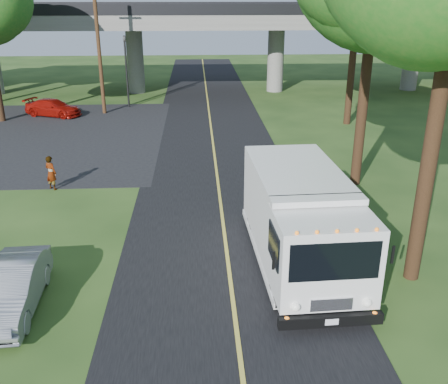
{
  "coord_description": "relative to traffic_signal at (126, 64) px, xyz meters",
  "views": [
    {
      "loc": [
        -0.91,
        -11.79,
        8.03
      ],
      "look_at": [
        -0.01,
        4.27,
        1.6
      ],
      "focal_mm": 40.0,
      "sensor_mm": 36.0,
      "label": 1
    }
  ],
  "objects": [
    {
      "name": "overpass",
      "position": [
        6.0,
        6.0,
        1.36
      ],
      "size": [
        54.0,
        10.0,
        7.3
      ],
      "color": "slate",
      "rests_on": "ground"
    },
    {
      "name": "utility_pole",
      "position": [
        -1.5,
        -2.0,
        1.4
      ],
      "size": [
        1.6,
        0.26,
        9.0
      ],
      "color": "#472D19",
      "rests_on": "ground"
    },
    {
      "name": "red_sedan",
      "position": [
        -4.91,
        -2.66,
        -2.62
      ],
      "size": [
        4.32,
        2.94,
        1.16
      ],
      "primitive_type": "imported",
      "rotation": [
        0.0,
        0.0,
        1.21
      ],
      "color": "#930F09",
      "rests_on": "ground"
    },
    {
      "name": "ground",
      "position": [
        6.0,
        -26.0,
        -3.2
      ],
      "size": [
        120.0,
        120.0,
        0.0
      ],
      "primitive_type": "plane",
      "color": "#233F16",
      "rests_on": "ground"
    },
    {
      "name": "traffic_signal",
      "position": [
        0.0,
        0.0,
        0.0
      ],
      "size": [
        0.18,
        0.22,
        5.2
      ],
      "color": "black",
      "rests_on": "ground"
    },
    {
      "name": "pedestrian",
      "position": [
        -1.29,
        -16.96,
        -2.44
      ],
      "size": [
        0.67,
        0.61,
        1.53
      ],
      "primitive_type": "imported",
      "rotation": [
        0.0,
        0.0,
        2.58
      ],
      "color": "gray",
      "rests_on": "ground"
    },
    {
      "name": "lane_line",
      "position": [
        6.0,
        -16.0,
        -3.17
      ],
      "size": [
        0.12,
        90.0,
        0.01
      ],
      "primitive_type": "cube",
      "color": "gold",
      "rests_on": "road"
    },
    {
      "name": "silver_sedan",
      "position": [
        0.0,
        -26.0,
        -2.55
      ],
      "size": [
        1.58,
        3.99,
        1.29
      ],
      "primitive_type": "imported",
      "rotation": [
        0.0,
        0.0,
        0.05
      ],
      "color": "gray",
      "rests_on": "ground"
    },
    {
      "name": "step_van",
      "position": [
        8.2,
        -24.08,
        -1.57
      ],
      "size": [
        2.92,
        7.25,
        3.0
      ],
      "rotation": [
        0.0,
        0.0,
        0.04
      ],
      "color": "white",
      "rests_on": "ground"
    },
    {
      "name": "road",
      "position": [
        6.0,
        -16.0,
        -3.19
      ],
      "size": [
        7.0,
        90.0,
        0.02
      ],
      "primitive_type": "cube",
      "color": "black",
      "rests_on": "ground"
    },
    {
      "name": "parking_lot",
      "position": [
        -5.0,
        -8.0,
        -3.19
      ],
      "size": [
        16.0,
        18.0,
        0.01
      ],
      "primitive_type": "cube",
      "color": "black",
      "rests_on": "ground"
    }
  ]
}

